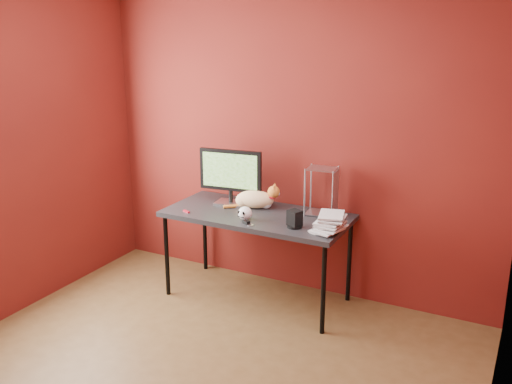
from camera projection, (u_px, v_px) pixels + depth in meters
The scene contains 11 objects.
room at pixel (170, 169), 3.19m from camera, with size 3.52×3.52×2.61m.
desk at pixel (257, 219), 4.64m from camera, with size 1.50×0.70×0.75m.
monitor at pixel (231, 174), 4.78m from camera, with size 0.55×0.21×0.47m.
cat at pixel (255, 199), 4.74m from camera, with size 0.44×0.27×0.22m.
skull_mug at pixel (245, 213), 4.45m from camera, with size 0.11×0.11×0.11m.
speaker at pixel (295, 219), 4.29m from camera, with size 0.12×0.12×0.13m.
book_stack at pixel (323, 134), 4.07m from camera, with size 0.24×0.28×1.44m.
wire_rack at pixel (321, 191), 4.55m from camera, with size 0.24×0.21×0.39m.
pocket_knife at pixel (186, 211), 4.64m from camera, with size 0.07×0.02×0.01m, color #A80C1C.
black_gadget at pixel (246, 222), 4.37m from camera, with size 0.05×0.03×0.03m, color black.
washer at pixel (250, 225), 4.35m from camera, with size 0.05×0.05×0.00m, color #A6A7AB.
Camera 1 is at (1.85, -2.53, 2.23)m, focal length 40.00 mm.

